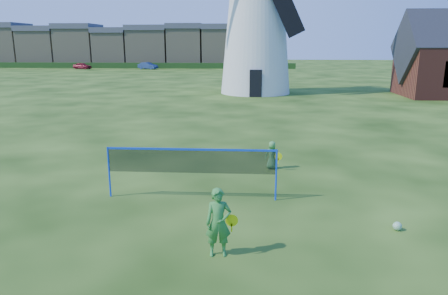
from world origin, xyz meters
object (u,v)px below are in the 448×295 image
(player_girl, at_px, (218,223))
(player_boy, at_px, (272,155))
(badminton_net, at_px, (191,162))
(car_right, at_px, (148,66))
(car_left, at_px, (82,66))
(play_ball, at_px, (397,226))
(windmill, at_px, (256,18))

(player_girl, bearing_deg, player_boy, 69.73)
(player_boy, bearing_deg, badminton_net, 48.16)
(player_girl, height_order, car_right, player_girl)
(car_left, height_order, car_right, car_right)
(player_girl, height_order, car_left, player_girl)
(player_boy, distance_m, play_ball, 5.88)
(badminton_net, bearing_deg, play_ball, -19.16)
(windmill, height_order, play_ball, windmill)
(windmill, relative_size, player_boy, 18.99)
(player_boy, distance_m, car_left, 67.16)
(windmill, bearing_deg, badminton_net, -94.42)
(car_right, bearing_deg, badminton_net, -141.36)
(badminton_net, relative_size, player_boy, 4.86)
(play_ball, height_order, car_left, car_left)
(windmill, xyz_separation_m, player_boy, (0.41, -24.36, -6.20))
(windmill, relative_size, car_left, 5.92)
(car_left, bearing_deg, car_right, -73.03)
(player_girl, relative_size, car_right, 0.42)
(windmill, xyz_separation_m, play_ball, (3.28, -29.47, -6.61))
(play_ball, bearing_deg, player_boy, 119.39)
(player_girl, height_order, play_ball, player_girl)
(windmill, height_order, car_left, windmill)
(badminton_net, relative_size, car_left, 1.51)
(player_boy, bearing_deg, windmill, -92.70)
(car_left, bearing_deg, player_girl, -140.58)
(player_girl, distance_m, car_right, 68.85)
(badminton_net, relative_size, player_girl, 3.28)
(badminton_net, bearing_deg, player_girl, -72.73)
(windmill, height_order, player_boy, windmill)
(play_ball, distance_m, car_left, 73.03)
(badminton_net, bearing_deg, car_left, 114.44)
(badminton_net, xyz_separation_m, car_left, (-28.53, 62.77, -0.57))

